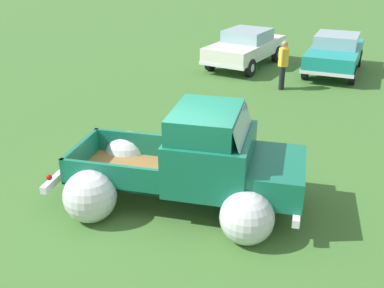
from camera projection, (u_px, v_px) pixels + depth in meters
name	position (u px, v px, depth m)	size (l,w,h in m)	color
ground_plane	(177.00, 201.00, 8.71)	(80.00, 80.00, 0.00)	#3D6B2D
vintage_pickup_truck	(197.00, 168.00, 8.31)	(4.93, 3.54, 1.96)	black
show_car_0	(246.00, 46.00, 17.85)	(2.15, 4.27, 1.43)	black
show_car_1	(335.00, 52.00, 16.95)	(2.09, 4.26, 1.43)	black
spectator_0	(283.00, 62.00, 14.93)	(0.35, 0.53, 1.63)	black
lane_cone_0	(186.00, 129.00, 11.19)	(0.36, 0.36, 0.63)	black
lane_cone_1	(270.00, 156.00, 9.80)	(0.36, 0.36, 0.63)	black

